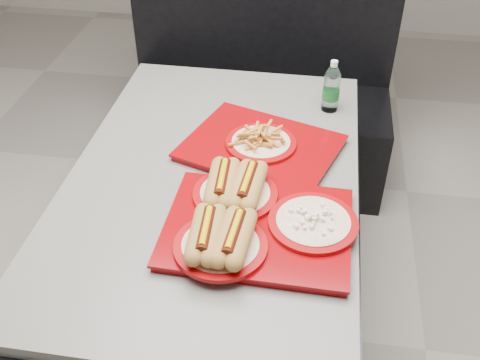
% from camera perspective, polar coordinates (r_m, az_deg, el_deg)
% --- Properties ---
extents(ground, '(6.00, 6.00, 0.00)m').
position_cam_1_polar(ground, '(2.30, -2.16, -14.31)').
color(ground, gray).
rests_on(ground, ground).
extents(diner_table, '(0.92, 1.42, 0.75)m').
position_cam_1_polar(diner_table, '(1.87, -2.58, -3.40)').
color(diner_table, black).
rests_on(diner_table, ground).
extents(booth_bench, '(1.30, 0.57, 1.35)m').
position_cam_1_polar(booth_bench, '(2.86, 1.77, 8.38)').
color(booth_bench, black).
rests_on(booth_bench, ground).
extents(tray_near, '(0.53, 0.46, 0.11)m').
position_cam_1_polar(tray_near, '(1.54, 1.06, -4.05)').
color(tray_near, '#7E0307').
rests_on(tray_near, diner_table).
extents(tray_far, '(0.57, 0.51, 0.09)m').
position_cam_1_polar(tray_far, '(1.85, 2.13, 3.61)').
color(tray_far, '#7E0307').
rests_on(tray_far, diner_table).
extents(water_bottle, '(0.06, 0.06, 0.20)m').
position_cam_1_polar(water_bottle, '(2.07, 9.26, 9.11)').
color(water_bottle, silver).
rests_on(water_bottle, diner_table).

